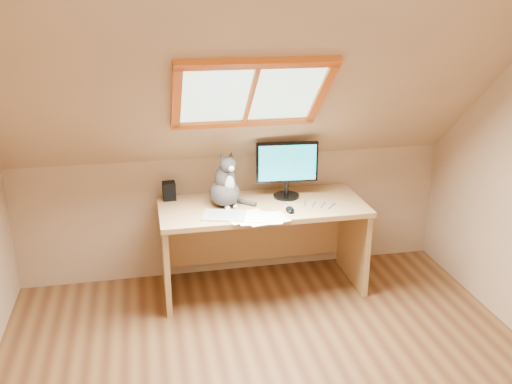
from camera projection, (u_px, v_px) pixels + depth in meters
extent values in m
cube|color=tan|center=(235.00, 214.00, 4.73)|extent=(3.50, 0.02, 1.00)
cube|color=tan|center=(253.00, 83.00, 3.61)|extent=(3.50, 1.56, 1.41)
cube|color=#B2E0CC|center=(250.00, 92.00, 3.71)|extent=(0.90, 0.53, 0.48)
cube|color=#D25213|center=(250.00, 92.00, 3.71)|extent=(1.02, 0.64, 0.59)
cube|color=tan|center=(262.00, 207.00, 4.35)|extent=(1.57, 0.69, 0.04)
cube|color=tan|center=(165.00, 258.00, 4.33)|extent=(0.04, 0.62, 0.68)
cube|color=tan|center=(353.00, 241.00, 4.62)|extent=(0.04, 0.62, 0.68)
cube|color=tan|center=(254.00, 233.00, 4.76)|extent=(1.47, 0.03, 0.47)
cylinder|color=black|center=(286.00, 196.00, 4.49)|extent=(0.20, 0.20, 0.02)
cylinder|color=black|center=(286.00, 188.00, 4.47)|extent=(0.03, 0.03, 0.11)
cube|color=black|center=(287.00, 162.00, 4.40)|extent=(0.48, 0.07, 0.32)
cube|color=#0668BA|center=(288.00, 163.00, 4.37)|extent=(0.45, 0.04, 0.28)
ellipsoid|color=#45403D|center=(224.00, 192.00, 4.30)|extent=(0.31, 0.34, 0.20)
ellipsoid|color=#45403D|center=(225.00, 178.00, 4.25)|extent=(0.19, 0.19, 0.22)
ellipsoid|color=silver|center=(229.00, 184.00, 4.20)|extent=(0.08, 0.06, 0.13)
ellipsoid|color=#45403D|center=(228.00, 164.00, 4.17)|extent=(0.15, 0.14, 0.11)
sphere|color=silver|center=(231.00, 169.00, 4.13)|extent=(0.04, 0.04, 0.04)
cone|color=#45403D|center=(222.00, 157.00, 4.15)|extent=(0.07, 0.06, 0.07)
cone|color=#45403D|center=(231.00, 155.00, 4.18)|extent=(0.07, 0.07, 0.07)
cube|color=black|center=(169.00, 191.00, 4.42)|extent=(0.10, 0.10, 0.14)
cube|color=#B2B2B7|center=(224.00, 215.00, 4.11)|extent=(0.35, 0.29, 0.01)
ellipsoid|color=black|center=(290.00, 210.00, 4.19)|extent=(0.08, 0.12, 0.04)
cube|color=white|center=(259.00, 218.00, 4.09)|extent=(0.33, 0.27, 0.00)
cube|color=white|center=(259.00, 217.00, 4.09)|extent=(0.32, 0.24, 0.00)
cube|color=white|center=(259.00, 217.00, 4.09)|extent=(0.35, 0.30, 0.00)
cube|color=white|center=(259.00, 217.00, 4.09)|extent=(0.34, 0.28, 0.00)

